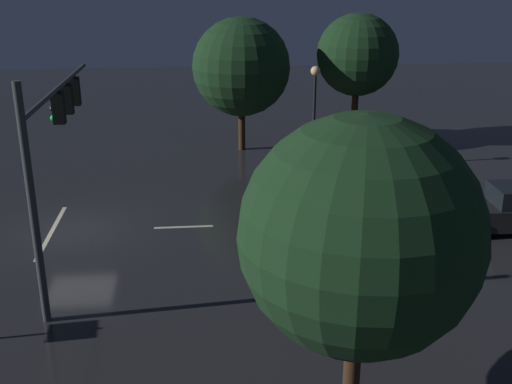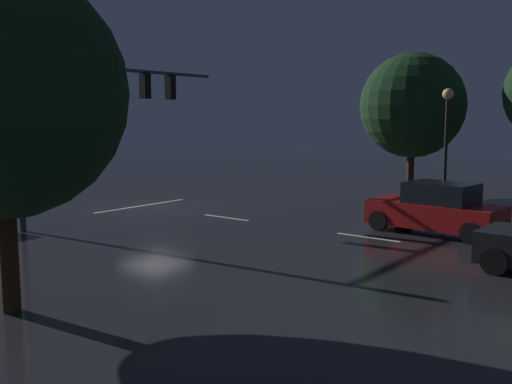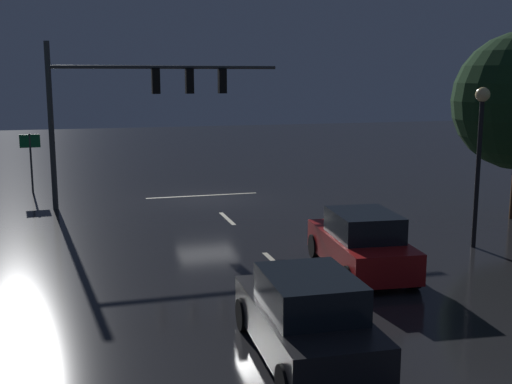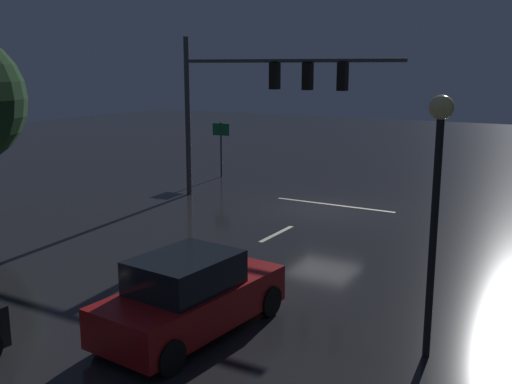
{
  "view_description": "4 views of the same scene",
  "coord_description": "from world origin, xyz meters",
  "px_view_note": "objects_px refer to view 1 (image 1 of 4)",
  "views": [
    {
      "loc": [
        21.65,
        4.72,
        9.17
      ],
      "look_at": [
        1.05,
        6.63,
        1.69
      ],
      "focal_mm": 43.69,
      "sensor_mm": 36.0,
      "label": 1
    },
    {
      "loc": [
        16.64,
        18.44,
        3.83
      ],
      "look_at": [
        0.75,
        6.04,
        1.23
      ],
      "focal_mm": 40.95,
      "sensor_mm": 36.0,
      "label": 2
    },
    {
      "loc": [
        5.37,
        26.89,
        5.3
      ],
      "look_at": [
        -0.73,
        5.38,
        1.22
      ],
      "focal_mm": 45.0,
      "sensor_mm": 36.0,
      "label": 3
    },
    {
      "loc": [
        -8.98,
        20.82,
        5.45
      ],
      "look_at": [
        -0.4,
        6.05,
        1.83
      ],
      "focal_mm": 42.06,
      "sensor_mm": 36.0,
      "label": 4
    }
  ],
  "objects_px": {
    "traffic_signal_assembly": "(55,129)",
    "tree_left_far": "(241,67)",
    "car_approaching": "(366,184)",
    "street_lamp_left_kerb": "(315,98)",
    "tree_left_near": "(358,55)",
    "tree_right_near": "(360,235)"
  },
  "relations": [
    {
      "from": "traffic_signal_assembly",
      "to": "tree_right_near",
      "type": "relative_size",
      "value": 1.4
    },
    {
      "from": "street_lamp_left_kerb",
      "to": "tree_right_near",
      "type": "xyz_separation_m",
      "value": [
        17.3,
        -2.29,
        0.8
      ]
    },
    {
      "from": "car_approaching",
      "to": "tree_right_near",
      "type": "xyz_separation_m",
      "value": [
        12.8,
        -3.69,
        3.47
      ]
    },
    {
      "from": "traffic_signal_assembly",
      "to": "tree_left_near",
      "type": "height_order",
      "value": "tree_left_near"
    },
    {
      "from": "traffic_signal_assembly",
      "to": "tree_left_far",
      "type": "xyz_separation_m",
      "value": [
        -13.17,
        6.59,
        -0.19
      ]
    },
    {
      "from": "street_lamp_left_kerb",
      "to": "car_approaching",
      "type": "bearing_deg",
      "value": 17.3
    },
    {
      "from": "traffic_signal_assembly",
      "to": "tree_right_near",
      "type": "distance_m",
      "value": 10.92
    },
    {
      "from": "tree_left_far",
      "to": "car_approaching",
      "type": "bearing_deg",
      "value": 28.33
    },
    {
      "from": "tree_left_near",
      "to": "tree_right_near",
      "type": "distance_m",
      "value": 22.4
    },
    {
      "from": "car_approaching",
      "to": "tree_left_near",
      "type": "xyz_separation_m",
      "value": [
        -8.94,
        1.66,
        4.03
      ]
    },
    {
      "from": "traffic_signal_assembly",
      "to": "street_lamp_left_kerb",
      "type": "relative_size",
      "value": 1.89
    },
    {
      "from": "car_approaching",
      "to": "tree_left_near",
      "type": "height_order",
      "value": "tree_left_near"
    },
    {
      "from": "traffic_signal_assembly",
      "to": "tree_left_far",
      "type": "distance_m",
      "value": 14.73
    },
    {
      "from": "street_lamp_left_kerb",
      "to": "tree_left_far",
      "type": "xyz_separation_m",
      "value": [
        -3.88,
        -3.12,
        0.89
      ]
    },
    {
      "from": "street_lamp_left_kerb",
      "to": "tree_left_far",
      "type": "distance_m",
      "value": 5.05
    },
    {
      "from": "street_lamp_left_kerb",
      "to": "tree_right_near",
      "type": "distance_m",
      "value": 17.47
    },
    {
      "from": "tree_left_near",
      "to": "tree_right_near",
      "type": "relative_size",
      "value": 1.05
    },
    {
      "from": "tree_left_near",
      "to": "tree_right_near",
      "type": "xyz_separation_m",
      "value": [
        21.75,
        -5.35,
        -0.55
      ]
    },
    {
      "from": "street_lamp_left_kerb",
      "to": "tree_left_near",
      "type": "xyz_separation_m",
      "value": [
        -4.44,
        3.06,
        1.35
      ]
    },
    {
      "from": "street_lamp_left_kerb",
      "to": "tree_left_near",
      "type": "relative_size",
      "value": 0.71
    },
    {
      "from": "car_approaching",
      "to": "tree_right_near",
      "type": "height_order",
      "value": "tree_right_near"
    },
    {
      "from": "traffic_signal_assembly",
      "to": "street_lamp_left_kerb",
      "type": "xyz_separation_m",
      "value": [
        -9.29,
        9.71,
        -1.08
      ]
    }
  ]
}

